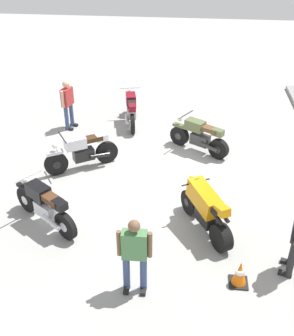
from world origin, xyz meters
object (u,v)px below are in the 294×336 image
Objects in this scene: motorcycle_black_cruiser at (44,205)px; traffic_cone at (240,273)px; motorcycle_orange_sportbike at (205,208)px; person_in_red_shirt at (68,102)px; motorcycle_maroon_cruiser at (131,109)px; motorcycle_olive_vintage at (199,137)px; motorcycle_silver_cruiser at (82,152)px; person_in_green_shirt at (135,252)px.

traffic_cone is (1.31, 4.20, -0.26)m from motorcycle_black_cruiser.
person_in_red_shirt is at bearing 12.70° from motorcycle_orange_sportbike.
traffic_cone is at bearing -167.18° from motorcycle_maroon_cruiser.
motorcycle_olive_vintage is at bearing -27.83° from motorcycle_orange_sportbike.
motorcycle_black_cruiser is 4.99m from person_in_red_shirt.
motorcycle_orange_sportbike is at bearing -156.61° from traffic_cone.
motorcycle_olive_vintage reaches higher than traffic_cone.
motorcycle_silver_cruiser is 1.05× the size of motorcycle_olive_vintage.
motorcycle_black_cruiser is (0.21, -3.54, -0.07)m from motorcycle_orange_sportbike.
motorcycle_maroon_cruiser reaches higher than traffic_cone.
motorcycle_orange_sportbike reaches higher than motorcycle_olive_vintage.
traffic_cone is (1.52, 0.66, -0.33)m from motorcycle_orange_sportbike.
motorcycle_maroon_cruiser is 5.58m from motorcycle_black_cruiser.
person_in_red_shirt is (-1.12, -4.22, 0.42)m from motorcycle_olive_vintage.
person_in_red_shirt reaches higher than motorcycle_olive_vintage.
motorcycle_maroon_cruiser is at bearing -66.25° from motorcycle_black_cruiser.
motorcycle_orange_sportbike is 2.29m from person_in_green_shirt.
motorcycle_orange_sportbike is 5.78m from motorcycle_maroon_cruiser.
motorcycle_olive_vintage is (-3.58, -0.15, -0.11)m from motorcycle_orange_sportbike.
person_in_green_shirt is (5.45, -1.13, 0.42)m from motorcycle_olive_vintage.
person_in_red_shirt is 8.02m from traffic_cone.
motorcycle_silver_cruiser is 3.43× the size of traffic_cone.
person_in_green_shirt reaches higher than person_in_red_shirt.
traffic_cone is at bearing 130.95° from motorcycle_olive_vintage.
person_in_green_shirt reaches higher than motorcycle_olive_vintage.
traffic_cone is at bearing 103.47° from motorcycle_silver_cruiser.
person_in_red_shirt is at bearing -156.72° from person_in_green_shirt.
person_in_green_shirt is (6.57, 3.08, 0.00)m from person_in_red_shirt.
motorcycle_black_cruiser is (2.46, -0.23, 0.00)m from motorcycle_silver_cruiser.
motorcycle_olive_vintage is at bearing -171.01° from traffic_cone.
motorcycle_silver_cruiser and motorcycle_black_cruiser have the same top height.
motorcycle_orange_sportbike is 1.11× the size of person_in_green_shirt.
person_in_green_shirt reaches higher than traffic_cone.
motorcycle_black_cruiser reaches higher than motorcycle_olive_vintage.
motorcycle_silver_cruiser is at bearing 54.73° from motorcycle_olive_vintage.
motorcycle_orange_sportbike is 3.36× the size of traffic_cone.
person_in_green_shirt is (7.12, 1.12, 0.39)m from motorcycle_maroon_cruiser.
person_in_red_shirt is at bearing -141.09° from traffic_cone.
motorcycle_olive_vintage is 1.08× the size of person_in_red_shirt.
motorcycle_maroon_cruiser is 7.44m from traffic_cone.
person_in_green_shirt is at bearing 110.23° from motorcycle_olive_vintage.
motorcycle_olive_vintage is 4.38m from person_in_red_shirt.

